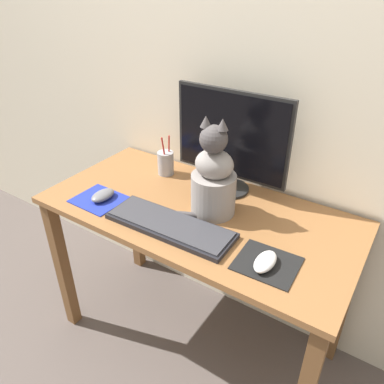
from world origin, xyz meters
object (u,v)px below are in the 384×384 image
at_px(keyboard, 170,225).
at_px(monitor, 231,140).
at_px(computer_mouse_left, 103,195).
at_px(computer_mouse_right, 265,262).
at_px(pen_cup, 166,163).
at_px(cat, 213,179).

bearing_deg(keyboard, monitor, 81.30).
relative_size(monitor, computer_mouse_left, 4.40).
relative_size(computer_mouse_left, computer_mouse_right, 0.97).
bearing_deg(pen_cup, computer_mouse_left, -103.49).
relative_size(computer_mouse_left, pen_cup, 0.60).
relative_size(monitor, computer_mouse_right, 4.25).
height_order(keyboard, pen_cup, pen_cup).
height_order(cat, pen_cup, cat).
xyz_separation_m(keyboard, pen_cup, (-0.26, 0.32, 0.04)).
bearing_deg(keyboard, computer_mouse_left, 177.66).
distance_m(monitor, keyboard, 0.41).
relative_size(keyboard, computer_mouse_right, 4.25).
bearing_deg(keyboard, pen_cup, 127.26).
height_order(computer_mouse_right, cat, cat).
distance_m(cat, pen_cup, 0.38).
distance_m(keyboard, pen_cup, 0.42).
bearing_deg(pen_cup, keyboard, -51.31).
xyz_separation_m(monitor, computer_mouse_left, (-0.38, -0.35, -0.20)).
bearing_deg(computer_mouse_left, monitor, 42.40).
relative_size(monitor, cat, 1.26).
height_order(monitor, keyboard, monitor).
height_order(monitor, cat, monitor).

